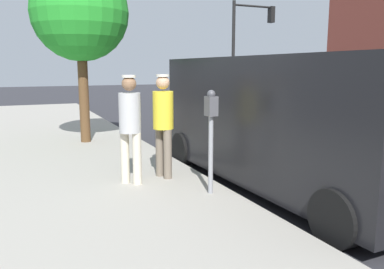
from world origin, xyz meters
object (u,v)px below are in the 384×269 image
pedestrian_in_yellow (163,119)px  parked_van (286,119)px  traffic_light_corner (248,37)px  street_tree (80,13)px  pedestrian_in_gray (130,122)px  parking_meter_near (211,124)px

pedestrian_in_yellow → parked_van: bearing=154.2°
traffic_light_corner → street_tree: size_ratio=1.22×
pedestrian_in_gray → traffic_light_corner: bearing=-129.4°
pedestrian_in_yellow → parking_meter_near: bearing=106.6°
traffic_light_corner → street_tree: 11.83m
pedestrian_in_yellow → parked_van: (-1.83, 0.88, 0.01)m
pedestrian_in_yellow → parked_van: parked_van is taller
pedestrian_in_gray → parked_van: size_ratio=0.33×
parking_meter_near → pedestrian_in_gray: pedestrian_in_gray is taller
parked_van → traffic_light_corner: size_ratio=1.01×
traffic_light_corner → street_tree: bearing=38.1°
parking_meter_near → street_tree: bearing=-78.6°
traffic_light_corner → parked_van: bearing=60.4°
parking_meter_near → street_tree: 5.43m
pedestrian_in_yellow → traffic_light_corner: size_ratio=0.33×
pedestrian_in_yellow → traffic_light_corner: traffic_light_corner is taller
pedestrian_in_gray → parked_van: 2.54m
street_tree → parked_van: bearing=117.9°
parking_meter_near → parked_van: parked_van is taller
traffic_light_corner → street_tree: (9.31, 7.30, -0.26)m
pedestrian_in_gray → parked_van: parked_van is taller
pedestrian_in_yellow → street_tree: size_ratio=0.40×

